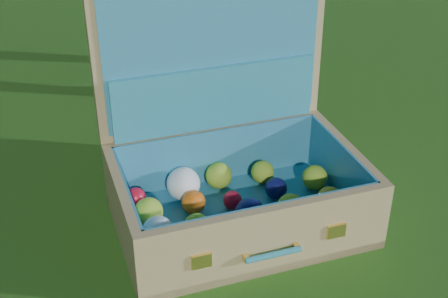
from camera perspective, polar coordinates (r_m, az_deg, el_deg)
ground at (r=1.60m, az=-2.23°, el=-4.50°), size 60.00×60.00×0.00m
suitcase at (r=1.47m, az=0.35°, el=-0.65°), size 0.63×0.51×0.55m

